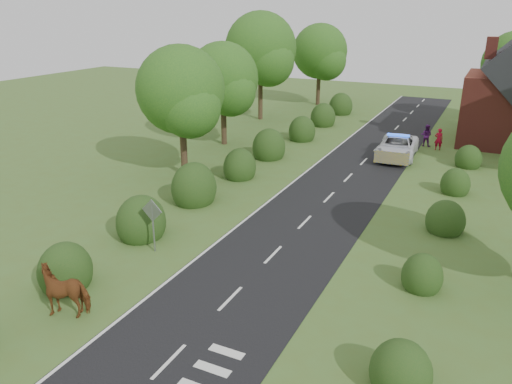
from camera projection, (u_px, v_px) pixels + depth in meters
The scene contains 14 objects.
ground at pixel (230, 299), 18.99m from camera, with size 120.00×120.00×0.00m, color #4C6528.
road at pixel (344, 182), 31.63m from camera, with size 6.00×70.00×0.02m, color black.
road_markings at pixel (309, 188), 30.54m from camera, with size 4.96×70.00×0.01m.
hedgerow_left at pixel (228, 172), 31.26m from camera, with size 2.75×50.41×3.00m.
hedgerow_right at pixel (448, 213), 25.55m from camera, with size 2.10×45.78×2.10m.
tree_left_a at pixel (183, 94), 31.13m from camera, with size 5.74×5.60×8.38m.
tree_left_b at pixel (225, 81), 38.59m from camera, with size 5.74×5.60×8.07m.
tree_left_c at pixel (263, 51), 47.07m from camera, with size 6.97×6.80×10.22m.
tree_left_d at pixel (322, 54), 54.82m from camera, with size 6.15×6.00×8.89m.
road_sign at pixel (152, 218), 22.15m from camera, with size 1.06×0.08×2.53m.
cow at pixel (67, 292), 18.00m from camera, with size 1.16×2.20×1.56m, color #5A2917.
police_van at pixel (397, 147), 36.70m from camera, with size 2.96×5.90×1.74m.
pedestrian_red at pixel (439, 139), 38.57m from camera, with size 0.62×0.41×1.71m, color #A40A21.
pedestrian_purple at pixel (426, 135), 39.63m from camera, with size 0.85×0.66×1.75m, color #531663.
Camera 1 is at (8.04, -14.31, 10.43)m, focal length 35.00 mm.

